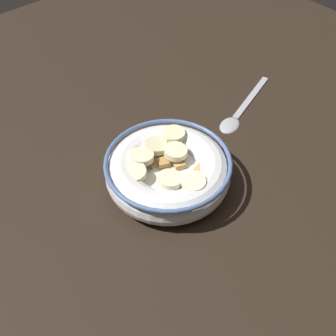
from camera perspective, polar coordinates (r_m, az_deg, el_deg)
ground_plane at (r=58.58cm, az=0.00°, el=-2.67°), size 120.27×120.27×2.00cm
cereal_bowl at (r=55.98cm, az=-0.02°, el=-0.34°), size 16.84×16.84×4.96cm
spoon at (r=68.70cm, az=9.35°, el=7.19°), size 16.63×7.00×0.80cm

